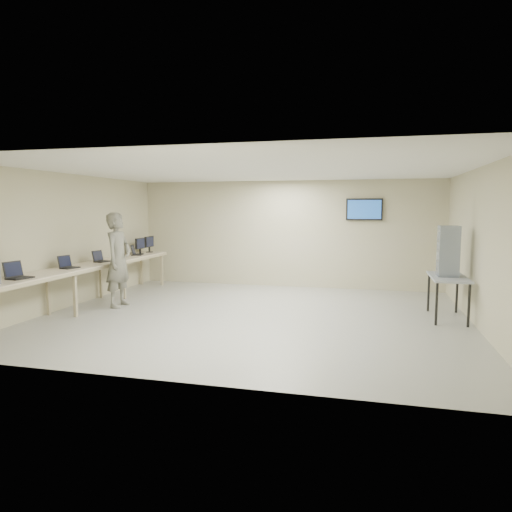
# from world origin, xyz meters

# --- Properties ---
(room) EXTENTS (8.01, 7.01, 2.81)m
(room) POSITION_xyz_m (0.03, 0.06, 1.41)
(room) COLOR #ADADA7
(room) RESTS_ON ground
(workbench) EXTENTS (0.76, 6.00, 0.90)m
(workbench) POSITION_xyz_m (-3.59, 0.00, 0.83)
(workbench) COLOR beige
(workbench) RESTS_ON ground
(laptop_0) EXTENTS (0.36, 0.41, 0.29)m
(laptop_0) POSITION_xyz_m (-3.60, -2.01, 0.97)
(laptop_0) COLOR black
(laptop_0) RESTS_ON workbench
(laptop_1) EXTENTS (0.32, 0.36, 0.25)m
(laptop_1) POSITION_xyz_m (-3.63, -0.64, 0.97)
(laptop_1) COLOR black
(laptop_1) RESTS_ON workbench
(laptop_2) EXTENTS (0.31, 0.35, 0.25)m
(laptop_2) POSITION_xyz_m (-3.62, 0.47, 0.97)
(laptop_2) COLOR black
(laptop_2) RESTS_ON workbench
(laptop_3) EXTENTS (0.36, 0.39, 0.26)m
(laptop_3) POSITION_xyz_m (-3.60, 2.00, 0.97)
(laptop_3) COLOR black
(laptop_3) RESTS_ON workbench
(monitor_near) EXTENTS (0.19, 0.42, 0.41)m
(monitor_near) POSITION_xyz_m (-3.60, 2.24, 1.15)
(monitor_near) COLOR black
(monitor_near) RESTS_ON workbench
(monitor_far) EXTENTS (0.19, 0.43, 0.43)m
(monitor_far) POSITION_xyz_m (-3.60, 2.75, 1.16)
(monitor_far) COLOR black
(monitor_far) RESTS_ON workbench
(soldier) EXTENTS (0.48, 0.73, 1.99)m
(soldier) POSITION_xyz_m (-2.98, 0.16, 1.00)
(soldier) COLOR #5E6250
(soldier) RESTS_ON ground
(side_table) EXTENTS (0.63, 1.35, 0.81)m
(side_table) POSITION_xyz_m (3.60, 0.68, 0.74)
(side_table) COLOR #9399A2
(side_table) RESTS_ON ground
(storage_bins) EXTENTS (0.36, 0.40, 0.94)m
(storage_bins) POSITION_xyz_m (3.58, 0.68, 1.28)
(storage_bins) COLOR gray
(storage_bins) RESTS_ON side_table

